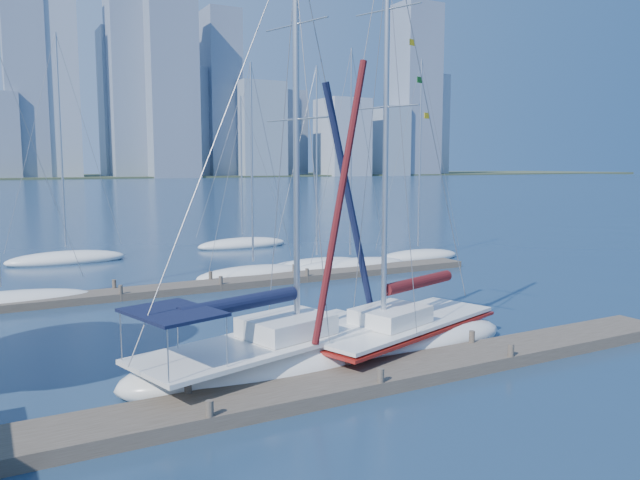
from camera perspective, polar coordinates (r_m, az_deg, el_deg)
ground at (r=18.91m, az=3.97°, el=-13.17°), size 700.00×700.00×0.00m
near_dock at (r=18.84m, az=3.98°, el=-12.60°), size 26.00×2.00×0.40m
far_dock at (r=33.64m, az=-7.90°, el=-3.94°), size 30.00×1.80×0.36m
far_shore at (r=335.15m, az=-27.02°, el=5.10°), size 800.00×100.00×1.50m
sailboat_navy at (r=19.60m, az=-4.53°, el=-9.31°), size 9.95×5.52×14.08m
sailboat_maroon at (r=22.21m, az=7.40°, el=-7.03°), size 9.23×5.48×14.95m
bg_boat_0 at (r=32.12m, az=-27.11°, el=-5.04°), size 8.28×4.83×13.35m
bg_boat_2 at (r=35.95m, az=-6.12°, el=-3.08°), size 7.07×4.76×12.42m
bg_boat_3 at (r=39.14m, az=-0.30°, el=-2.25°), size 6.93×3.03×12.72m
bg_boat_4 at (r=38.63m, az=2.78°, el=-2.36°), size 8.17×5.29×13.67m
bg_boat_5 at (r=43.06m, az=8.95°, el=-1.45°), size 6.71×2.87×13.69m
bg_boat_6 at (r=44.60m, az=-22.16°, el=-1.56°), size 7.82×3.66×15.17m
bg_boat_7 at (r=49.35m, az=-7.09°, el=-0.36°), size 7.50×3.19×12.05m
skyline at (r=308.02m, az=-23.68°, el=12.02°), size 504.69×51.31×118.48m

